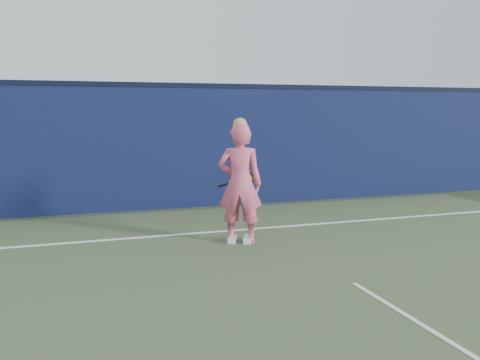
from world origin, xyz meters
name	(u,v)px	position (x,y,z in m)	size (l,w,h in m)	color
ground	(407,316)	(0.00, 0.00, 0.00)	(80.00, 80.00, 0.00)	#2F4027
backstop_wall	(223,147)	(0.00, 6.50, 1.25)	(24.00, 0.40, 2.50)	#0D1A3B
wall_cap	(223,86)	(0.00, 6.50, 2.55)	(24.00, 0.42, 0.10)	black
player	(240,183)	(-0.68, 3.24, 0.93)	(0.79, 0.67, 1.93)	#E2587B
racket	(242,180)	(-0.51, 3.64, 0.92)	(0.56, 0.26, 0.32)	black
court_lines	(428,329)	(0.00, -0.33, 0.01)	(11.00, 12.04, 0.01)	white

